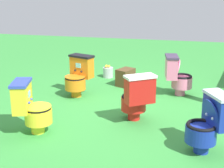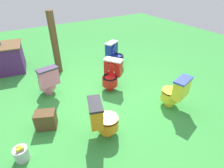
{
  "view_description": "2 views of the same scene",
  "coord_description": "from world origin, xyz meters",
  "px_view_note": "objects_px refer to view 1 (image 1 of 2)",
  "views": [
    {
      "loc": [
        4.93,
        0.94,
        1.94
      ],
      "look_at": [
        0.35,
        -0.18,
        0.51
      ],
      "focal_mm": 53.03,
      "sensor_mm": 36.0,
      "label": 1
    },
    {
      "loc": [
        -1.49,
        -3.0,
        2.48
      ],
      "look_at": [
        0.17,
        -0.28,
        0.46
      ],
      "focal_mm": 29.01,
      "sensor_mm": 36.0,
      "label": 2
    }
  ],
  "objects_px": {
    "toilet_blue": "(209,123)",
    "toilet_orange": "(78,76)",
    "small_crate": "(125,77)",
    "toilet_red": "(136,97)",
    "lemon_bucket": "(108,72)",
    "toilet_yellow": "(31,107)",
    "toilet_pink": "(177,75)"
  },
  "relations": [
    {
      "from": "toilet_blue",
      "to": "small_crate",
      "type": "relative_size",
      "value": 2.02
    },
    {
      "from": "toilet_yellow",
      "to": "toilet_pink",
      "type": "bearing_deg",
      "value": 123.42
    },
    {
      "from": "toilet_red",
      "to": "lemon_bucket",
      "type": "bearing_deg",
      "value": 79.2
    },
    {
      "from": "toilet_pink",
      "to": "lemon_bucket",
      "type": "relative_size",
      "value": 2.63
    },
    {
      "from": "toilet_red",
      "to": "lemon_bucket",
      "type": "xyz_separation_m",
      "value": [
        -2.21,
        -1.0,
        -0.26
      ]
    },
    {
      "from": "toilet_blue",
      "to": "lemon_bucket",
      "type": "bearing_deg",
      "value": 7.16
    },
    {
      "from": "toilet_orange",
      "to": "small_crate",
      "type": "relative_size",
      "value": 2.02
    },
    {
      "from": "toilet_red",
      "to": "toilet_orange",
      "type": "relative_size",
      "value": 1.0
    },
    {
      "from": "toilet_red",
      "to": "small_crate",
      "type": "distance_m",
      "value": 1.79
    },
    {
      "from": "toilet_yellow",
      "to": "lemon_bucket",
      "type": "distance_m",
      "value": 2.96
    },
    {
      "from": "toilet_blue",
      "to": "toilet_orange",
      "type": "relative_size",
      "value": 1.0
    },
    {
      "from": "toilet_blue",
      "to": "toilet_yellow",
      "type": "xyz_separation_m",
      "value": [
        0.01,
        -2.29,
        -0.0
      ]
    },
    {
      "from": "toilet_red",
      "to": "toilet_yellow",
      "type": "bearing_deg",
      "value": 174.06
    },
    {
      "from": "small_crate",
      "to": "toilet_red",
      "type": "bearing_deg",
      "value": 16.61
    },
    {
      "from": "toilet_pink",
      "to": "toilet_orange",
      "type": "bearing_deg",
      "value": -84.58
    },
    {
      "from": "toilet_yellow",
      "to": "toilet_orange",
      "type": "bearing_deg",
      "value": 161.05
    },
    {
      "from": "toilet_yellow",
      "to": "lemon_bucket",
      "type": "bearing_deg",
      "value": 158.25
    },
    {
      "from": "toilet_yellow",
      "to": "lemon_bucket",
      "type": "relative_size",
      "value": 2.63
    },
    {
      "from": "toilet_pink",
      "to": "small_crate",
      "type": "xyz_separation_m",
      "value": [
        -0.34,
        -1.01,
        -0.2
      ]
    },
    {
      "from": "toilet_blue",
      "to": "lemon_bucket",
      "type": "distance_m",
      "value": 3.53
    },
    {
      "from": "lemon_bucket",
      "to": "toilet_pink",
      "type": "bearing_deg",
      "value": 60.76
    },
    {
      "from": "toilet_red",
      "to": "toilet_pink",
      "type": "relative_size",
      "value": 1.0
    },
    {
      "from": "toilet_yellow",
      "to": "toilet_red",
      "type": "distance_m",
      "value": 1.49
    },
    {
      "from": "toilet_orange",
      "to": "small_crate",
      "type": "height_order",
      "value": "toilet_orange"
    },
    {
      "from": "toilet_yellow",
      "to": "toilet_red",
      "type": "bearing_deg",
      "value": 103.31
    },
    {
      "from": "toilet_blue",
      "to": "toilet_red",
      "type": "relative_size",
      "value": 1.0
    },
    {
      "from": "toilet_yellow",
      "to": "toilet_orange",
      "type": "distance_m",
      "value": 1.64
    },
    {
      "from": "toilet_pink",
      "to": "lemon_bucket",
      "type": "distance_m",
      "value": 1.74
    },
    {
      "from": "toilet_yellow",
      "to": "toilet_red",
      "type": "xyz_separation_m",
      "value": [
        -0.72,
        1.3,
        0.0
      ]
    },
    {
      "from": "toilet_blue",
      "to": "toilet_pink",
      "type": "xyz_separation_m",
      "value": [
        -2.08,
        -0.48,
        0.0
      ]
    },
    {
      "from": "toilet_blue",
      "to": "small_crate",
      "type": "xyz_separation_m",
      "value": [
        -2.42,
        -1.5,
        -0.2
      ]
    },
    {
      "from": "small_crate",
      "to": "lemon_bucket",
      "type": "relative_size",
      "value": 1.3
    }
  ]
}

